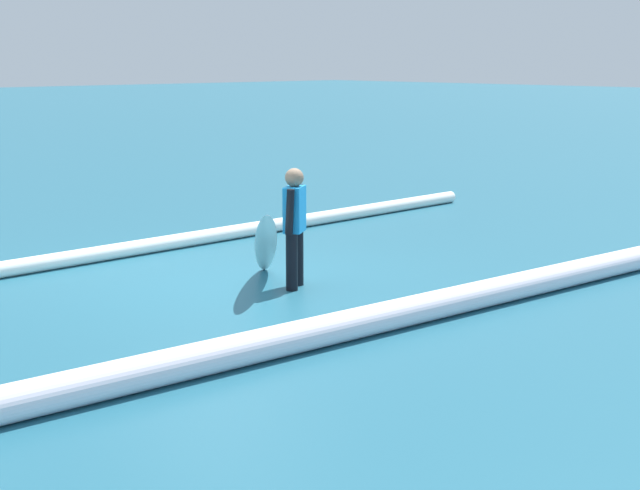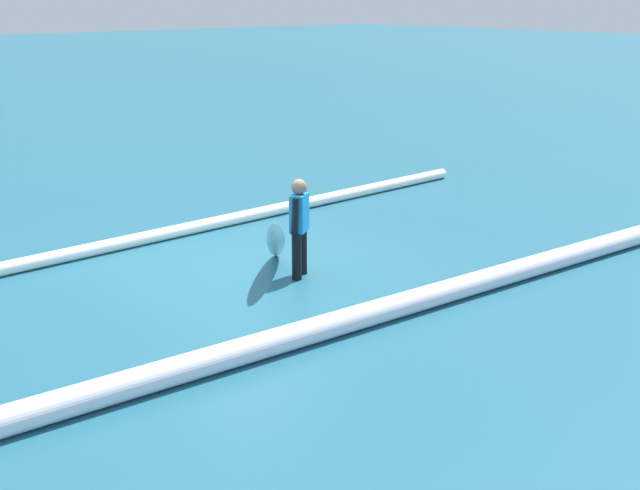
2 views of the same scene
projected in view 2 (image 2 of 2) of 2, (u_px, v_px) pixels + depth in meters
name	position (u px, v px, depth m)	size (l,w,h in m)	color
ground_plane	(240.00, 268.00, 12.73)	(150.01, 150.01, 0.00)	#205C72
surfer	(299.00, 223.00, 12.12)	(0.45, 0.37, 1.42)	black
surfboard	(275.00, 241.00, 12.29)	(1.39, 1.64, 1.05)	white
wave_crest_foreground	(146.00, 238.00, 13.91)	(0.21, 0.21, 15.12)	white
wave_crest_midground	(525.00, 269.00, 12.21)	(0.30, 0.30, 14.96)	white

